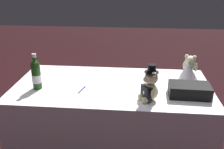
{
  "coord_description": "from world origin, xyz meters",
  "views": [
    {
      "loc": [
        -0.19,
        2.08,
        1.68
      ],
      "look_at": [
        0.0,
        0.0,
        0.83
      ],
      "focal_mm": 41.21,
      "sensor_mm": 36.0,
      "label": 1
    }
  ],
  "objects_px": {
    "teddy_bear_bride": "(189,70)",
    "signing_pen": "(82,90)",
    "champagne_bottle": "(36,74)",
    "teddy_bear_groom": "(150,87)",
    "gift_case_black": "(189,90)"
  },
  "relations": [
    {
      "from": "teddy_bear_bride",
      "to": "gift_case_black",
      "type": "height_order",
      "value": "teddy_bear_bride"
    },
    {
      "from": "teddy_bear_bride",
      "to": "champagne_bottle",
      "type": "xyz_separation_m",
      "value": [
        1.32,
        0.28,
        0.03
      ]
    },
    {
      "from": "teddy_bear_bride",
      "to": "gift_case_black",
      "type": "bearing_deg",
      "value": 81.83
    },
    {
      "from": "teddy_bear_groom",
      "to": "champagne_bottle",
      "type": "xyz_separation_m",
      "value": [
        0.95,
        -0.13,
        0.01
      ]
    },
    {
      "from": "champagne_bottle",
      "to": "gift_case_black",
      "type": "bearing_deg",
      "value": 178.76
    },
    {
      "from": "champagne_bottle",
      "to": "gift_case_black",
      "type": "height_order",
      "value": "champagne_bottle"
    },
    {
      "from": "champagne_bottle",
      "to": "gift_case_black",
      "type": "distance_m",
      "value": 1.28
    },
    {
      "from": "signing_pen",
      "to": "gift_case_black",
      "type": "height_order",
      "value": "gift_case_black"
    },
    {
      "from": "gift_case_black",
      "to": "signing_pen",
      "type": "bearing_deg",
      "value": -1.21
    },
    {
      "from": "teddy_bear_bride",
      "to": "signing_pen",
      "type": "bearing_deg",
      "value": 17.38
    },
    {
      "from": "signing_pen",
      "to": "champagne_bottle",
      "type": "bearing_deg",
      "value": -1.31
    },
    {
      "from": "teddy_bear_groom",
      "to": "gift_case_black",
      "type": "distance_m",
      "value": 0.35
    },
    {
      "from": "teddy_bear_bride",
      "to": "signing_pen",
      "type": "distance_m",
      "value": 0.99
    },
    {
      "from": "teddy_bear_groom",
      "to": "signing_pen",
      "type": "bearing_deg",
      "value": -12.57
    },
    {
      "from": "champagne_bottle",
      "to": "signing_pen",
      "type": "relative_size",
      "value": 2.15
    }
  ]
}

